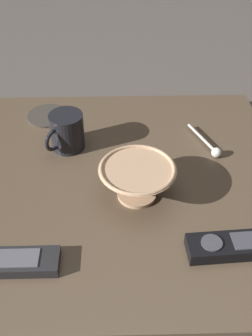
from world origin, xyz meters
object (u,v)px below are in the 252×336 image
Objects in this scene: tv_remote_far at (239,246)px; tv_remote_near at (3,262)px; drink_coaster at (48,116)px; coffee_mug at (67,132)px; cereal_bowl at (137,180)px; teaspoon at (213,149)px.

tv_remote_near is at bearing 3.36° from tv_remote_far.
drink_coaster is (-0.02, -0.46, -0.01)m from tv_remote_near.
coffee_mug is at bearing -104.09° from tv_remote_near.
coffee_mug reaches higher than drink_coaster.
tv_remote_near is (0.23, 0.17, -0.03)m from cereal_bowl.
coffee_mug reaches higher than teaspoon.
teaspoon is at bearing -91.06° from tv_remote_far.
cereal_bowl is 0.22m from tv_remote_far.
cereal_bowl is at bearing -39.49° from tv_remote_far.
tv_remote_far is (-0.32, 0.30, -0.03)m from coffee_mug.
tv_remote_near is 0.41m from tv_remote_far.
coffee_mug reaches higher than cereal_bowl.
coffee_mug is at bearing -5.21° from teaspoon.
coffee_mug is 0.15m from drink_coaster.
coffee_mug reaches higher than tv_remote_near.
teaspoon is at bearing -142.96° from cereal_bowl.
coffee_mug is 0.79× the size of teaspoon.
tv_remote_far reaches higher than drink_coaster.
teaspoon is 0.42m from drink_coaster.
teaspoon is (-0.18, -0.13, -0.03)m from cereal_bowl.
tv_remote_near reaches higher than drink_coaster.
cereal_bowl reaches higher than teaspoon.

